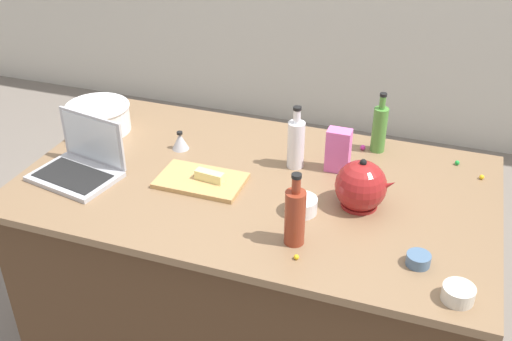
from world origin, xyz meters
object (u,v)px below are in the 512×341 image
Objects in this scene: ramekin_small at (458,294)px; butter_stick_left at (210,176)px; laptop at (81,164)px; bottle_soy at (295,216)px; ramekin_wide at (418,260)px; cutting_board at (201,181)px; kitchen_timer at (180,141)px; ramekin_medium at (301,205)px; bottle_olive at (379,128)px; candy_bag at (338,150)px; mixing_bowl_large at (98,117)px; bottle_vinegar at (296,143)px; kettle at (361,186)px.

butter_stick_left is at bearing 159.81° from ramekin_small.
bottle_soy reaches higher than laptop.
cutting_board is at bearing 165.48° from ramekin_wide.
bottle_soy is 3.31× the size of kitchen_timer.
cutting_board is 0.41m from ramekin_medium.
bottle_olive is 0.56m from ramekin_medium.
butter_stick_left is at bearing -148.28° from candy_bag.
mixing_bowl_large reaches higher than kitchen_timer.
butter_stick_left is at bearing 149.60° from bottle_soy.
laptop is 3.17× the size of ramekin_medium.
bottle_soy reaches higher than mixing_bowl_large.
bottle_vinegar is 2.31× the size of ramekin_medium.
ramekin_medium is at bearing -9.15° from butter_stick_left.
ramekin_small is (0.64, -0.56, -0.08)m from bottle_vinegar.
ramekin_small is at bearing -11.36° from bottle_soy.
cutting_board is at bearing 160.53° from ramekin_small.
bottle_vinegar is 2.72× the size of ramekin_small.
kettle is 0.22m from ramekin_medium.
mixing_bowl_large is at bearing 179.07° from bottle_vinegar.
mixing_bowl_large is at bearing -169.38° from bottle_olive.
cutting_board is 0.05m from butter_stick_left.
cutting_board is 0.28m from kitchen_timer.
bottle_olive reaches higher than laptop.
ramekin_small is at bearing -44.38° from ramekin_wide.
laptop reaches higher than ramekin_small.
kitchen_timer is at bearing -175.77° from candy_bag.
mixing_bowl_large is at bearing -179.30° from candy_bag.
laptop is 0.82m from bottle_vinegar.
ramekin_medium reaches higher than ramekin_wide.
bottle_soy is 2.33× the size of ramekin_medium.
bottle_soy is at bearing -177.38° from ramekin_wide.
candy_bag is (0.16, 0.03, -0.02)m from bottle_vinegar.
mixing_bowl_large is at bearing 170.27° from kettle.
bottle_soy is 1.50× the size of candy_bag.
butter_stick_left is 0.31m from kitchen_timer.
butter_stick_left is at bearing 10.87° from laptop.
ramekin_medium is (-0.17, -0.52, -0.07)m from bottle_olive.
ramekin_medium is (0.99, -0.31, -0.04)m from mixing_bowl_large.
ramekin_wide is at bearing -48.21° from kettle.
bottle_vinegar is (0.75, 0.33, 0.06)m from laptop.
bottle_soy reaches higher than candy_bag.
laptop is at bearing -131.11° from kitchen_timer.
bottle_soy reaches higher than ramekin_small.
ramekin_wide is 0.97× the size of kitchen_timer.
ramekin_wide is (1.27, -0.12, -0.03)m from laptop.
ramekin_small is 0.85× the size of ramekin_medium.
ramekin_wide is at bearing -18.13° from mixing_bowl_large.
bottle_vinegar is at bearing 147.08° from kettle.
kettle reaches higher than candy_bag.
kettle reaches higher than mixing_bowl_large.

